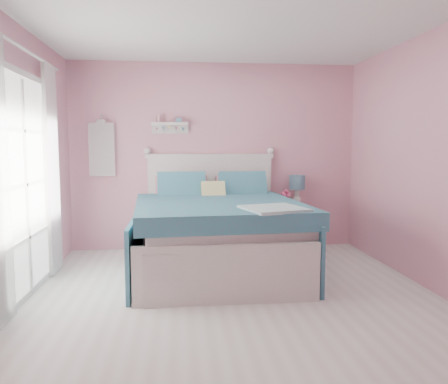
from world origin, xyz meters
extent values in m
plane|color=silver|center=(0.00, 0.00, 0.00)|extent=(4.50, 4.50, 0.00)
plane|color=pink|center=(0.00, 2.25, 1.30)|extent=(4.00, 0.00, 4.00)
plane|color=pink|center=(0.00, -2.25, 1.30)|extent=(4.00, 0.00, 4.00)
plane|color=pink|center=(-2.00, 0.00, 1.30)|extent=(0.00, 4.50, 4.50)
plane|color=pink|center=(2.00, 0.00, 1.30)|extent=(0.00, 4.50, 4.50)
plane|color=white|center=(0.00, 0.00, 2.60)|extent=(4.50, 4.50, 0.00)
cube|color=silver|center=(-0.08, 1.07, 0.24)|extent=(1.84, 2.34, 0.49)
cube|color=silver|center=(-0.08, 1.07, 0.57)|extent=(1.77, 2.28, 0.16)
cube|color=silver|center=(-0.07, 2.19, 0.64)|extent=(1.73, 0.07, 1.28)
cube|color=silver|center=(-0.08, 2.19, 1.31)|extent=(1.79, 0.09, 0.06)
cube|color=silver|center=(-0.07, -0.05, 0.28)|extent=(1.73, 0.06, 0.56)
cube|color=teal|center=(-0.08, 0.92, 0.74)|extent=(1.94, 2.09, 0.18)
cube|color=#CA8395|center=(-0.48, 1.87, 0.85)|extent=(0.70, 0.32, 0.43)
cube|color=#CA8395|center=(0.33, 1.87, 0.85)|extent=(0.70, 0.32, 0.43)
cube|color=#CCBC59|center=(-0.08, 1.59, 0.85)|extent=(0.31, 0.24, 0.31)
cube|color=beige|center=(1.05, 2.03, 0.30)|extent=(0.41, 0.39, 0.60)
cube|color=silver|center=(1.05, 1.85, 0.47)|extent=(0.35, 0.02, 0.16)
sphere|color=white|center=(1.05, 1.82, 0.47)|extent=(0.03, 0.03, 0.03)
cylinder|color=white|center=(1.15, 2.10, 0.61)|extent=(0.14, 0.14, 0.02)
cylinder|color=white|center=(1.15, 2.10, 0.73)|extent=(0.07, 0.07, 0.24)
cylinder|color=#618AA2|center=(1.15, 2.10, 0.94)|extent=(0.22, 0.22, 0.20)
imported|color=white|center=(0.98, 2.02, 0.67)|extent=(0.18, 0.18, 0.15)
imported|color=pink|center=(1.02, 1.87, 0.63)|extent=(0.10, 0.10, 0.07)
sphere|color=#E14C7F|center=(0.98, 2.02, 0.82)|extent=(0.06, 0.06, 0.06)
sphere|color=#E14C7F|center=(1.02, 2.04, 0.78)|extent=(0.06, 0.06, 0.06)
sphere|color=#E14C7F|center=(0.94, 2.03, 0.79)|extent=(0.06, 0.06, 0.06)
sphere|color=#E14C7F|center=(1.00, 1.99, 0.76)|extent=(0.06, 0.06, 0.06)
sphere|color=#E14C7F|center=(0.95, 2.00, 0.77)|extent=(0.06, 0.06, 0.06)
cube|color=silver|center=(-0.62, 2.17, 1.75)|extent=(0.50, 0.14, 0.04)
cube|color=silver|center=(-0.62, 2.23, 1.68)|extent=(0.50, 0.03, 0.12)
cylinder|color=#D18C99|center=(-0.78, 2.17, 1.82)|extent=(0.06, 0.06, 0.10)
cube|color=#618AA2|center=(-0.51, 2.17, 1.80)|extent=(0.08, 0.06, 0.07)
cube|color=white|center=(-1.55, 2.18, 1.40)|extent=(0.34, 0.03, 0.72)
cube|color=silver|center=(-1.97, 0.40, 2.13)|extent=(0.04, 1.32, 0.06)
cube|color=silver|center=(-1.97, 0.40, 0.03)|extent=(0.04, 1.32, 0.06)
cube|color=silver|center=(-1.97, 1.03, 1.05)|extent=(0.04, 0.06, 2.10)
cube|color=white|center=(-1.97, 0.40, 1.08)|extent=(0.02, 1.20, 2.04)
cube|color=white|center=(-1.92, 1.14, 1.18)|extent=(0.04, 0.40, 2.32)
camera|label=1|loc=(-0.50, -3.91, 1.45)|focal=35.00mm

